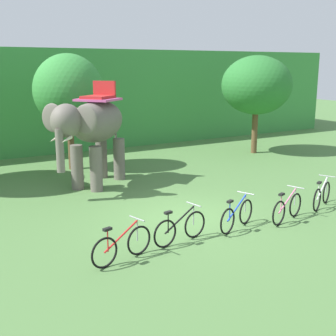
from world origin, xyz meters
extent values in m
plane|color=#4C753D|center=(0.00, 0.00, 0.00)|extent=(80.00, 80.00, 0.00)
cube|color=#3D8E42|center=(0.00, 14.31, 2.58)|extent=(36.00, 6.00, 5.16)
cylinder|color=brown|center=(-0.79, 7.79, 0.99)|extent=(0.27, 0.27, 1.99)
ellipsoid|color=#338438|center=(-0.79, 7.79, 3.33)|extent=(2.88, 2.88, 2.99)
cylinder|color=brown|center=(8.34, 6.61, 1.05)|extent=(0.29, 0.29, 2.09)
ellipsoid|color=#28702D|center=(8.34, 6.61, 3.38)|extent=(3.45, 3.45, 2.87)
ellipsoid|color=#665E56|center=(-0.70, 4.89, 2.35)|extent=(3.13, 2.92, 1.50)
cylinder|color=#665E56|center=(-1.15, 4.03, 0.80)|extent=(0.44, 0.44, 1.60)
cylinder|color=#665E56|center=(-1.64, 4.63, 0.80)|extent=(0.44, 0.44, 1.60)
cylinder|color=#665E56|center=(0.24, 5.16, 0.80)|extent=(0.44, 0.44, 1.60)
cylinder|color=#665E56|center=(-0.24, 5.76, 0.80)|extent=(0.44, 0.44, 1.60)
ellipsoid|color=#665E56|center=(-2.25, 3.63, 2.60)|extent=(1.48, 1.47, 1.10)
ellipsoid|color=#665E56|center=(-1.74, 3.25, 2.65)|extent=(0.65, 0.75, 0.96)
ellipsoid|color=#665E56|center=(-2.52, 4.21, 2.65)|extent=(0.65, 0.75, 0.96)
cylinder|color=#665E56|center=(-2.60, 3.35, 1.70)|extent=(0.26, 0.26, 1.40)
cone|color=beige|center=(-2.42, 3.21, 2.05)|extent=(0.51, 0.45, 0.21)
cone|color=beige|center=(-2.70, 3.55, 2.05)|extent=(0.51, 0.45, 0.21)
cube|color=#BF4C8C|center=(-0.62, 4.96, 3.13)|extent=(1.85, 1.85, 0.08)
cube|color=#B22323|center=(-0.62, 4.96, 3.22)|extent=(1.42, 1.39, 0.10)
cube|color=#B22323|center=(-0.23, 5.27, 3.50)|extent=(0.65, 0.76, 0.56)
cylinder|color=#665E56|center=(0.41, 5.79, 1.90)|extent=(0.08, 0.08, 0.90)
torus|color=black|center=(-3.29, -1.86, 0.36)|extent=(0.70, 0.23, 0.71)
torus|color=black|center=(-2.32, -1.61, 0.36)|extent=(0.70, 0.23, 0.71)
cylinder|color=red|center=(-2.83, -1.74, 0.60)|extent=(0.95, 0.28, 0.54)
cylinder|color=red|center=(-3.19, -1.83, 0.61)|extent=(0.03, 0.03, 0.52)
cube|color=black|center=(-3.19, -1.83, 0.88)|extent=(0.22, 0.15, 0.06)
cylinder|color=#9E9EA3|center=(-2.37, -1.62, 0.64)|extent=(0.03, 0.03, 0.55)
cylinder|color=#9E9EA3|center=(-2.37, -1.62, 0.91)|extent=(0.16, 0.51, 0.03)
torus|color=black|center=(-1.59, -1.55, 0.36)|extent=(0.71, 0.17, 0.71)
torus|color=black|center=(-0.60, -1.38, 0.36)|extent=(0.71, 0.17, 0.71)
cylinder|color=black|center=(-1.12, -1.47, 0.60)|extent=(0.96, 0.21, 0.54)
cylinder|color=black|center=(-1.49, -1.53, 0.61)|extent=(0.03, 0.03, 0.52)
cube|color=black|center=(-1.49, -1.53, 0.88)|extent=(0.21, 0.13, 0.06)
cylinder|color=#9E9EA3|center=(-0.65, -1.39, 0.64)|extent=(0.03, 0.03, 0.55)
cylinder|color=#9E9EA3|center=(-0.65, -1.39, 0.91)|extent=(0.12, 0.52, 0.03)
torus|color=black|center=(0.27, -1.61, 0.36)|extent=(0.68, 0.31, 0.71)
torus|color=black|center=(1.20, -1.25, 0.36)|extent=(0.68, 0.31, 0.71)
cylinder|color=blue|center=(0.71, -1.44, 0.60)|extent=(0.92, 0.40, 0.54)
cylinder|color=blue|center=(0.36, -1.58, 0.61)|extent=(0.03, 0.03, 0.52)
cube|color=black|center=(0.36, -1.58, 0.88)|extent=(0.22, 0.17, 0.06)
cylinder|color=#9E9EA3|center=(1.15, -1.26, 0.64)|extent=(0.03, 0.03, 0.55)
cylinder|color=#9E9EA3|center=(1.15, -1.26, 0.91)|extent=(0.22, 0.50, 0.03)
torus|color=black|center=(1.90, -1.81, 0.36)|extent=(0.69, 0.27, 0.71)
torus|color=black|center=(2.85, -1.50, 0.36)|extent=(0.69, 0.27, 0.71)
cylinder|color=pink|center=(2.35, -1.66, 0.60)|extent=(0.94, 0.34, 0.54)
cylinder|color=pink|center=(2.00, -1.78, 0.61)|extent=(0.03, 0.03, 0.52)
cube|color=black|center=(2.00, -1.78, 0.88)|extent=(0.22, 0.16, 0.06)
cylinder|color=#9E9EA3|center=(2.80, -1.52, 0.64)|extent=(0.03, 0.03, 0.55)
cylinder|color=#9E9EA3|center=(2.80, -1.52, 0.91)|extent=(0.19, 0.50, 0.03)
torus|color=black|center=(3.79, -1.48, 0.36)|extent=(0.66, 0.35, 0.71)
torus|color=black|center=(4.69, -1.06, 0.36)|extent=(0.66, 0.35, 0.71)
cylinder|color=silver|center=(4.22, -1.28, 0.60)|extent=(0.90, 0.45, 0.54)
cylinder|color=silver|center=(3.88, -1.44, 0.61)|extent=(0.03, 0.03, 0.52)
cube|color=black|center=(3.88, -1.44, 0.88)|extent=(0.22, 0.18, 0.06)
cylinder|color=#9E9EA3|center=(4.65, -1.08, 0.64)|extent=(0.03, 0.03, 0.55)
cylinder|color=#9E9EA3|center=(4.65, -1.08, 0.91)|extent=(0.25, 0.48, 0.03)
camera|label=1|loc=(-6.67, -10.35, 4.35)|focal=47.68mm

